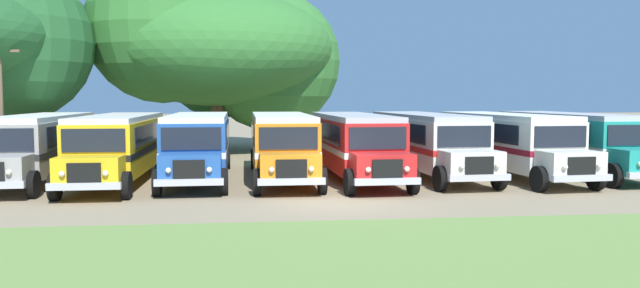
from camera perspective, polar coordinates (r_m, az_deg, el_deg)
ground_plane at (r=21.18m, az=1.52°, el=-5.37°), size 220.00×220.00×0.00m
foreground_grass_strip at (r=13.30m, az=6.44°, el=-11.31°), size 80.00×10.00×0.01m
parked_bus_slot_0 at (r=28.90m, az=-24.63°, el=0.01°), size 2.94×10.87×2.82m
parked_bus_slot_1 at (r=27.43m, az=-18.20°, el=-0.03°), size 2.76×10.85×2.82m
parked_bus_slot_2 at (r=27.54m, az=-11.24°, el=0.13°), size 2.92×10.87×2.82m
parked_bus_slot_3 at (r=27.25m, az=-3.59°, el=0.16°), size 2.79×10.85×2.82m
parked_bus_slot_4 at (r=27.23m, az=3.15°, el=0.16°), size 3.08×10.89×2.82m
parked_bus_slot_5 at (r=28.59m, az=9.83°, el=0.30°), size 3.29×10.93×2.82m
parked_bus_slot_6 at (r=29.32m, az=16.92°, el=0.28°), size 3.43×10.95×2.82m
parked_bus_slot_7 at (r=31.37m, az=22.28°, el=0.40°), size 3.24×10.92×2.82m
broad_shade_tree at (r=40.60m, az=-9.39°, el=8.71°), size 15.80×15.70×12.29m
utility_pole at (r=31.63m, az=-27.57°, el=3.52°), size 1.80×0.20×6.29m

